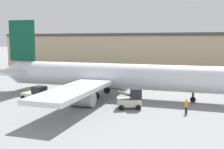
# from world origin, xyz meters

# --- Properties ---
(ground_plane) EXTENTS (400.00, 400.00, 0.00)m
(ground_plane) POSITION_xyz_m (0.00, 0.00, 0.00)
(ground_plane) COLOR gray
(terminal_building) EXTENTS (75.93, 14.21, 9.29)m
(terminal_building) POSITION_xyz_m (-2.91, 30.85, 4.65)
(terminal_building) COLOR tan
(terminal_building) RESTS_ON ground_plane
(airplane) EXTENTS (36.61, 31.76, 10.77)m
(airplane) POSITION_xyz_m (-0.98, -0.08, 2.89)
(airplane) COLOR silver
(airplane) RESTS_ON ground_plane
(ground_crew_worker) EXTENTS (0.36, 0.36, 1.62)m
(ground_crew_worker) POSITION_xyz_m (10.79, -5.06, 0.86)
(ground_crew_worker) COLOR #1E2338
(ground_crew_worker) RESTS_ON ground_plane
(baggage_tug) EXTENTS (3.46, 2.29, 1.99)m
(baggage_tug) POSITION_xyz_m (-8.02, -6.25, 0.93)
(baggage_tug) COLOR beige
(baggage_tug) RESTS_ON ground_plane
(belt_loader_truck) EXTENTS (3.12, 2.69, 2.32)m
(belt_loader_truck) POSITION_xyz_m (4.60, -5.17, 1.06)
(belt_loader_truck) COLOR beige
(belt_loader_truck) RESTS_ON ground_plane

